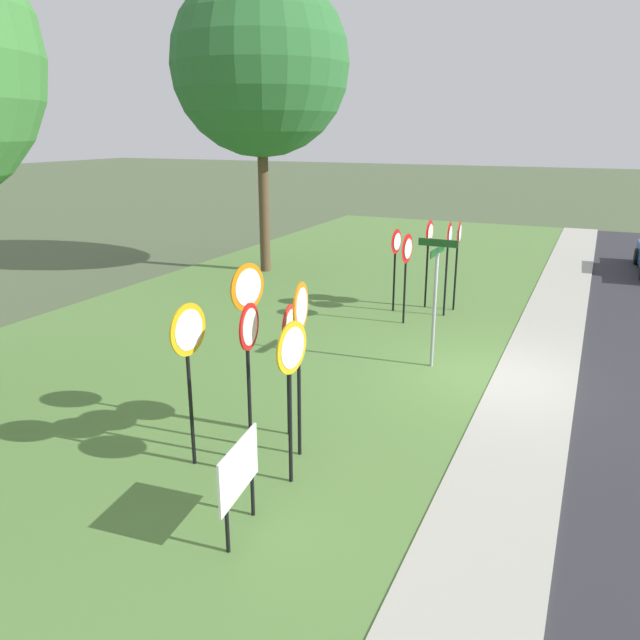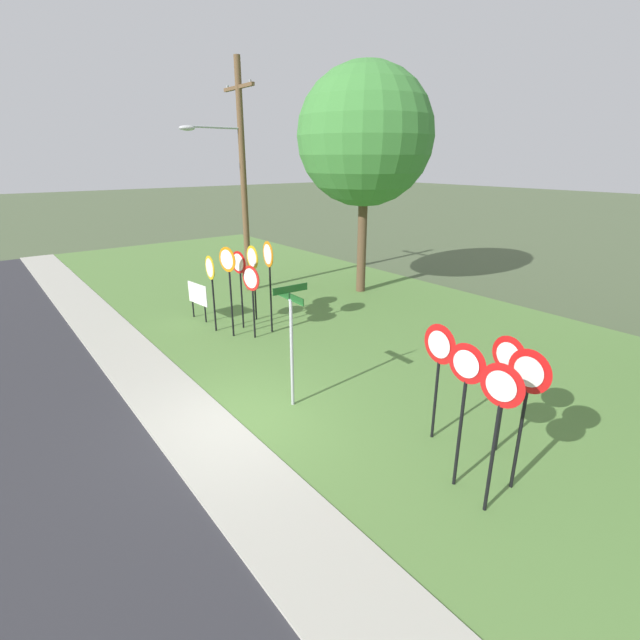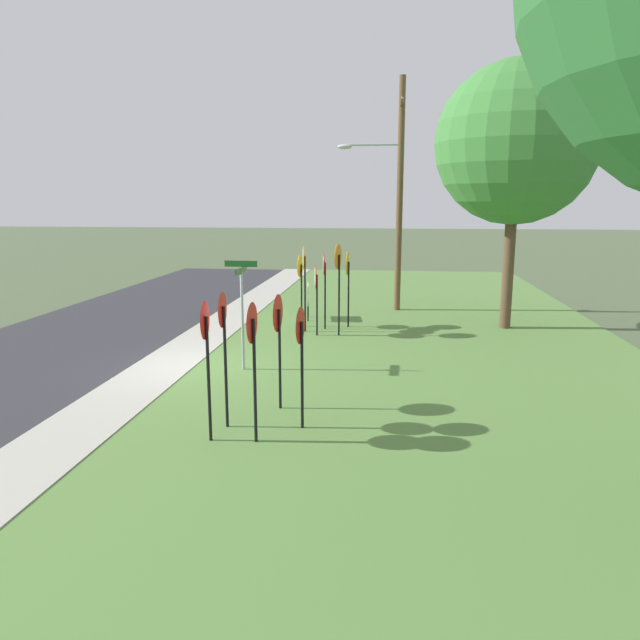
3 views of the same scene
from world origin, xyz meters
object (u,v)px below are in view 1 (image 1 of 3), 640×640
(stop_sign_near_right, at_px, (248,310))
(yield_sign_near_left, at_px, (449,247))
(yield_sign_far_left, at_px, (429,243))
(street_name_post, at_px, (435,292))
(stop_sign_near_left, at_px, (291,368))
(yield_sign_center, at_px, (407,257))
(oak_tree_right, at_px, (260,65))
(stop_sign_center_tall, at_px, (189,349))
(yield_sign_near_right, at_px, (396,251))
(stop_sign_far_left, at_px, (249,349))
(stop_sign_far_right, at_px, (300,332))
(stop_sign_far_center, at_px, (290,342))
(yield_sign_far_right, at_px, (459,244))
(notice_board, at_px, (239,474))

(stop_sign_near_right, relative_size, yield_sign_near_left, 1.12)
(yield_sign_near_left, bearing_deg, yield_sign_far_left, 45.77)
(yield_sign_near_left, bearing_deg, street_name_post, -172.79)
(stop_sign_near_left, bearing_deg, yield_sign_center, 10.41)
(yield_sign_center, relative_size, oak_tree_right, 0.24)
(stop_sign_center_tall, height_order, yield_sign_near_right, stop_sign_center_tall)
(stop_sign_far_left, relative_size, street_name_post, 0.91)
(stop_sign_far_right, xyz_separation_m, yield_sign_near_left, (8.35, -0.26, -0.13))
(stop_sign_far_center, distance_m, yield_sign_far_right, 8.53)
(stop_sign_near_left, distance_m, stop_sign_center_tall, 1.57)
(yield_sign_far_right, distance_m, notice_board, 11.12)
(stop_sign_near_left, relative_size, stop_sign_center_tall, 0.96)
(notice_board, bearing_deg, yield_sign_far_right, -8.77)
(stop_sign_center_tall, xyz_separation_m, yield_sign_center, (8.14, -0.80, -0.09))
(stop_sign_far_left, relative_size, oak_tree_right, 0.25)
(stop_sign_far_center, height_order, yield_sign_far_left, yield_sign_far_left)
(yield_sign_far_right, bearing_deg, notice_board, 174.96)
(stop_sign_far_right, distance_m, yield_sign_near_right, 8.32)
(stop_sign_far_left, distance_m, yield_sign_far_left, 9.44)
(stop_sign_far_left, distance_m, stop_sign_far_right, 0.78)
(yield_sign_center, bearing_deg, yield_sign_far_left, 0.88)
(stop_sign_far_right, xyz_separation_m, yield_sign_far_right, (9.01, -0.38, -0.16))
(stop_sign_near_left, bearing_deg, stop_sign_far_center, 32.99)
(stop_sign_near_left, bearing_deg, yield_sign_near_right, 13.60)
(street_name_post, bearing_deg, yield_sign_center, 29.68)
(stop_sign_near_left, xyz_separation_m, stop_sign_near_right, (1.16, 1.36, 0.34))
(yield_sign_far_left, bearing_deg, notice_board, -174.77)
(stop_sign_near_left, distance_m, stop_sign_near_right, 1.81)
(stop_sign_near_left, xyz_separation_m, yield_sign_far_left, (9.72, 0.65, 0.10))
(yield_sign_far_left, xyz_separation_m, oak_tree_right, (2.29, 6.49, 5.00))
(yield_sign_near_left, bearing_deg, yield_sign_far_right, -11.98)
(stop_sign_near_left, height_order, yield_sign_near_right, stop_sign_near_left)
(stop_sign_far_left, distance_m, stop_sign_center_tall, 0.86)
(stop_sign_center_tall, bearing_deg, yield_sign_far_right, -6.93)
(yield_sign_far_left, bearing_deg, stop_sign_far_right, -175.12)
(notice_board, height_order, oak_tree_right, oak_tree_right)
(stop_sign_far_center, relative_size, notice_board, 1.79)
(yield_sign_near_right, bearing_deg, street_name_post, -145.77)
(stop_sign_far_center, bearing_deg, stop_sign_far_left, 162.15)
(yield_sign_near_right, relative_size, oak_tree_right, 0.23)
(stop_sign_far_right, height_order, yield_sign_center, stop_sign_far_right)
(stop_sign_near_right, xyz_separation_m, yield_sign_near_left, (7.94, -1.39, -0.21))
(stop_sign_near_right, xyz_separation_m, stop_sign_far_left, (-0.87, -0.53, -0.29))
(stop_sign_far_center, xyz_separation_m, yield_sign_far_left, (8.45, -0.02, 0.23))
(stop_sign_near_right, distance_m, yield_sign_near_left, 8.06)
(stop_sign_near_right, relative_size, stop_sign_far_right, 1.04)
(notice_board, bearing_deg, stop_sign_near_left, -10.37)
(stop_sign_far_left, height_order, yield_sign_far_right, yield_sign_far_right)
(notice_board, bearing_deg, yield_sign_near_left, -8.20)
(stop_sign_near_left, relative_size, yield_sign_far_right, 0.96)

